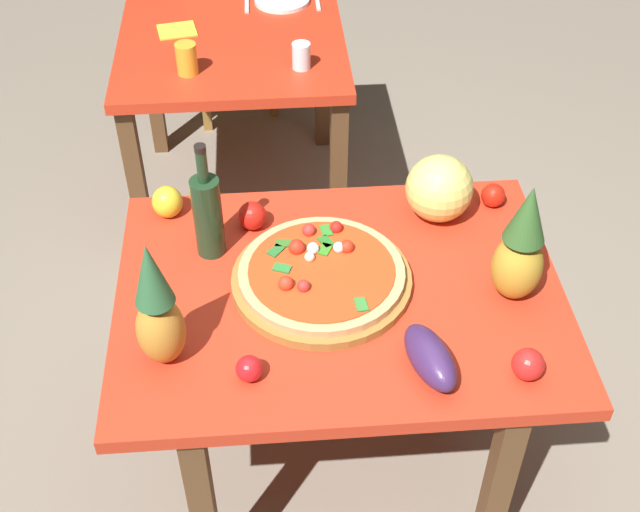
{
  "coord_description": "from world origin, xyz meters",
  "views": [
    {
      "loc": [
        -0.17,
        -1.49,
        2.22
      ],
      "look_at": [
        -0.04,
        0.08,
        0.78
      ],
      "focal_mm": 46.76,
      "sensor_mm": 36.0,
      "label": 1
    }
  ],
  "objects_px": {
    "tomato_beside_pepper": "(249,369)",
    "tomato_near_board": "(528,364)",
    "background_table": "(233,66)",
    "dinner_plate": "(282,0)",
    "pizza_board": "(322,280)",
    "wine_bottle": "(208,214)",
    "drinking_glass_juice": "(187,59)",
    "knife_utensil": "(317,0)",
    "pineapple_left": "(157,311)",
    "pizza": "(321,271)",
    "tomato_at_corner": "(493,195)",
    "eggplant": "(430,357)",
    "napkin_folded": "(177,30)",
    "tomato_by_bottle": "(252,216)",
    "melon": "(439,188)",
    "dining_chair": "(229,20)",
    "fork_utensil": "(247,2)",
    "drinking_glass_water": "(301,56)",
    "display_table": "(339,316)",
    "pineapple_right": "(521,249)",
    "bell_pepper": "(167,202)"
  },
  "relations": [
    {
      "from": "tomato_beside_pepper",
      "to": "tomato_near_board",
      "type": "distance_m",
      "value": 0.63
    },
    {
      "from": "display_table",
      "to": "dining_chair",
      "type": "height_order",
      "value": "dining_chair"
    },
    {
      "from": "pizza_board",
      "to": "melon",
      "type": "distance_m",
      "value": 0.43
    },
    {
      "from": "pizza_board",
      "to": "pineapple_right",
      "type": "relative_size",
      "value": 1.36
    },
    {
      "from": "display_table",
      "to": "pizza_board",
      "type": "relative_size",
      "value": 2.47
    },
    {
      "from": "bell_pepper",
      "to": "drinking_glass_juice",
      "type": "relative_size",
      "value": 0.85
    },
    {
      "from": "background_table",
      "to": "tomato_by_bottle",
      "type": "height_order",
      "value": "tomato_by_bottle"
    },
    {
      "from": "tomato_near_board",
      "to": "eggplant",
      "type": "bearing_deg",
      "value": 171.68
    },
    {
      "from": "tomato_at_corner",
      "to": "tomato_beside_pepper",
      "type": "bearing_deg",
      "value": -140.34
    },
    {
      "from": "tomato_near_board",
      "to": "napkin_folded",
      "type": "xyz_separation_m",
      "value": [
        -0.88,
        1.74,
        -0.03
      ]
    },
    {
      "from": "tomato_at_corner",
      "to": "napkin_folded",
      "type": "xyz_separation_m",
      "value": [
        -0.94,
        1.12,
        -0.03
      ]
    },
    {
      "from": "background_table",
      "to": "dinner_plate",
      "type": "bearing_deg",
      "value": 55.12
    },
    {
      "from": "drinking_glass_juice",
      "to": "knife_utensil",
      "type": "xyz_separation_m",
      "value": [
        0.49,
        0.53,
        -0.05
      ]
    },
    {
      "from": "pizza_board",
      "to": "drinking_glass_juice",
      "type": "xyz_separation_m",
      "value": [
        -0.38,
        1.09,
        0.04
      ]
    },
    {
      "from": "background_table",
      "to": "drinking_glass_water",
      "type": "distance_m",
      "value": 0.38
    },
    {
      "from": "tomato_beside_pepper",
      "to": "tomato_at_corner",
      "type": "xyz_separation_m",
      "value": [
        0.7,
        0.58,
        0.0
      ]
    },
    {
      "from": "dining_chair",
      "to": "napkin_folded",
      "type": "xyz_separation_m",
      "value": [
        -0.18,
        -0.58,
        0.25
      ]
    },
    {
      "from": "napkin_folded",
      "to": "knife_utensil",
      "type": "bearing_deg",
      "value": 21.36
    },
    {
      "from": "napkin_folded",
      "to": "pizza",
      "type": "bearing_deg",
      "value": -72.76
    },
    {
      "from": "bell_pepper",
      "to": "pineapple_left",
      "type": "bearing_deg",
      "value": -87.59
    },
    {
      "from": "bell_pepper",
      "to": "napkin_folded",
      "type": "distance_m",
      "value": 1.09
    },
    {
      "from": "melon",
      "to": "knife_utensil",
      "type": "distance_m",
      "value": 1.39
    },
    {
      "from": "eggplant",
      "to": "melon",
      "type": "bearing_deg",
      "value": 77.82
    },
    {
      "from": "pizza",
      "to": "drinking_glass_juice",
      "type": "distance_m",
      "value": 1.15
    },
    {
      "from": "tomato_by_bottle",
      "to": "drinking_glass_water",
      "type": "bearing_deg",
      "value": 77.65
    },
    {
      "from": "pizza_board",
      "to": "wine_bottle",
      "type": "height_order",
      "value": "wine_bottle"
    },
    {
      "from": "pizza_board",
      "to": "drinking_glass_juice",
      "type": "relative_size",
      "value": 4.18
    },
    {
      "from": "pizza",
      "to": "pineapple_right",
      "type": "relative_size",
      "value": 1.25
    },
    {
      "from": "display_table",
      "to": "melon",
      "type": "relative_size",
      "value": 6.09
    },
    {
      "from": "background_table",
      "to": "napkin_folded",
      "type": "xyz_separation_m",
      "value": [
        -0.2,
        0.08,
        0.12
      ]
    },
    {
      "from": "dining_chair",
      "to": "fork_utensil",
      "type": "bearing_deg",
      "value": 86.95
    },
    {
      "from": "drinking_glass_juice",
      "to": "knife_utensil",
      "type": "distance_m",
      "value": 0.72
    },
    {
      "from": "pineapple_right",
      "to": "tomato_near_board",
      "type": "relative_size",
      "value": 4.46
    },
    {
      "from": "pineapple_right",
      "to": "tomato_by_bottle",
      "type": "bearing_deg",
      "value": 154.27
    },
    {
      "from": "eggplant",
      "to": "knife_utensil",
      "type": "relative_size",
      "value": 1.11
    },
    {
      "from": "dinner_plate",
      "to": "napkin_folded",
      "type": "height_order",
      "value": "dinner_plate"
    },
    {
      "from": "pizza_board",
      "to": "dinner_plate",
      "type": "height_order",
      "value": "pizza_board"
    },
    {
      "from": "pineapple_left",
      "to": "eggplant",
      "type": "xyz_separation_m",
      "value": [
        0.6,
        -0.09,
        -0.11
      ]
    },
    {
      "from": "melon",
      "to": "tomato_at_corner",
      "type": "bearing_deg",
      "value": 11.02
    },
    {
      "from": "pizza",
      "to": "tomato_by_bottle",
      "type": "relative_size",
      "value": 5.35
    },
    {
      "from": "pineapple_left",
      "to": "wine_bottle",
      "type": "bearing_deg",
      "value": 74.71
    },
    {
      "from": "eggplant",
      "to": "dining_chair",
      "type": "bearing_deg",
      "value": 101.91
    },
    {
      "from": "fork_utensil",
      "to": "napkin_folded",
      "type": "bearing_deg",
      "value": -140.5
    },
    {
      "from": "dining_chair",
      "to": "wine_bottle",
      "type": "height_order",
      "value": "wine_bottle"
    },
    {
      "from": "dining_chair",
      "to": "tomato_by_bottle",
      "type": "xyz_separation_m",
      "value": [
        0.09,
        -1.74,
        0.29
      ]
    },
    {
      "from": "pizza_board",
      "to": "wine_bottle",
      "type": "xyz_separation_m",
      "value": [
        -0.28,
        0.15,
        0.11
      ]
    },
    {
      "from": "tomato_beside_pepper",
      "to": "wine_bottle",
      "type": "bearing_deg",
      "value": 102.0
    },
    {
      "from": "background_table",
      "to": "drinking_glass_juice",
      "type": "bearing_deg",
      "value": -122.15
    },
    {
      "from": "pizza",
      "to": "tomato_near_board",
      "type": "xyz_separation_m",
      "value": [
        0.44,
        -0.34,
        -0.0
      ]
    },
    {
      "from": "knife_utensil",
      "to": "tomato_at_corner",
      "type": "bearing_deg",
      "value": -73.48
    }
  ]
}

